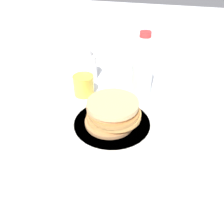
# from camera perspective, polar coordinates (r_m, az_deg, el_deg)

# --- Properties ---
(ground_plane) EXTENTS (4.00, 4.00, 0.00)m
(ground_plane) POSITION_cam_1_polar(r_m,az_deg,el_deg) (0.72, 0.52, -4.55)
(ground_plane) COLOR white
(plate) EXTENTS (0.28, 0.28, 0.01)m
(plate) POSITION_cam_1_polar(r_m,az_deg,el_deg) (0.73, -0.00, -2.95)
(plate) COLOR silver
(plate) RESTS_ON ground_plane
(pancake_stack) EXTENTS (0.18, 0.18, 0.08)m
(pancake_stack) POSITION_cam_1_polar(r_m,az_deg,el_deg) (0.70, 0.11, -0.03)
(pancake_stack) COLOR tan
(pancake_stack) RESTS_ON plate
(juice_glass) EXTENTS (0.08, 0.08, 0.08)m
(juice_glass) POSITION_cam_1_polar(r_m,az_deg,el_deg) (0.87, -7.41, 6.92)
(juice_glass) COLOR yellow
(juice_glass) RESTS_ON ground_plane
(cream_jug) EXTENTS (0.09, 0.09, 0.13)m
(cream_jug) POSITION_cam_1_polar(r_m,az_deg,el_deg) (0.99, -6.62, 11.84)
(cream_jug) COLOR white
(cream_jug) RESTS_ON ground_plane
(water_bottle_near) EXTENTS (0.07, 0.07, 0.20)m
(water_bottle_near) POSITION_cam_1_polar(r_m,az_deg,el_deg) (0.99, 8.17, 14.18)
(water_bottle_near) COLOR white
(water_bottle_near) RESTS_ON ground_plane
(water_bottle_mid) EXTENTS (0.08, 0.08, 0.25)m
(water_bottle_mid) POSITION_cam_1_polar(r_m,az_deg,el_deg) (0.82, 7.95, 11.18)
(water_bottle_mid) COLOR silver
(water_bottle_mid) RESTS_ON ground_plane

